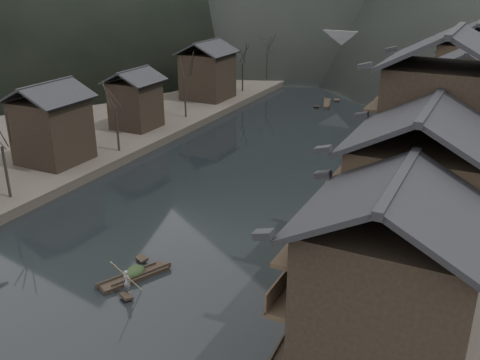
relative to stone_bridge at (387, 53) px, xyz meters
The scene contains 12 objects.
water 72.18m from the stone_bridge, 90.00° to the right, with size 300.00×300.00×0.00m, color black.
left_bank 47.64m from the stone_bridge, 137.56° to the right, with size 40.00×200.00×1.20m, color #2D2823.
stilt_houses 55.64m from the stone_bridge, 71.86° to the right, with size 9.00×67.60×16.82m.
left_houses 55.79m from the stone_bridge, 111.56° to the right, with size 8.10×53.20×8.73m.
bare_trees 49.84m from the stone_bridge, 109.95° to the right, with size 3.80×72.09×7.60m.
moored_sampans 55.80m from the stone_bridge, 77.39° to the right, with size 3.09×55.77×0.47m.
midriver_boats 27.64m from the stone_bridge, 87.74° to the right, with size 13.70×17.17×0.45m.
stone_bridge is the anchor object (origin of this frame).
hero_sampan 75.77m from the stone_bridge, 90.13° to the right, with size 3.06×5.30×0.44m.
cargo_heap 75.50m from the stone_bridge, 90.21° to the right, with size 1.19×1.56×0.71m, color black.
boatman 77.43m from the stone_bridge, 89.55° to the right, with size 0.60×0.39×1.65m, color #575759.
bamboo_pole 77.35m from the stone_bridge, 89.40° to the right, with size 0.06×0.06×4.23m, color #8C7A51.
Camera 1 is at (20.46, -28.51, 20.03)m, focal length 40.00 mm.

